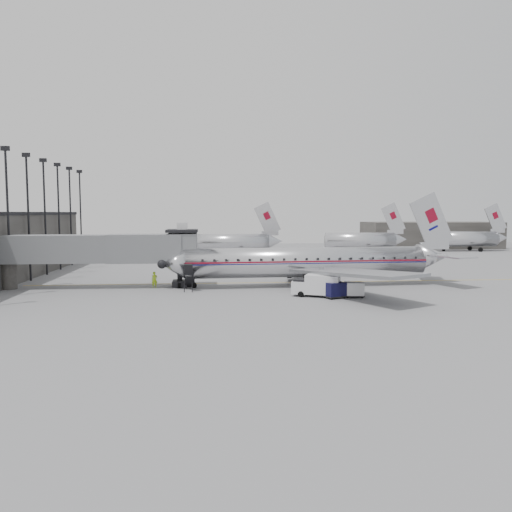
% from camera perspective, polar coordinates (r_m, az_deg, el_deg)
% --- Properties ---
extents(ground, '(160.00, 160.00, 0.00)m').
position_cam_1_polar(ground, '(52.73, 1.23, -3.97)').
color(ground, slate).
rests_on(ground, ground).
extents(hangar, '(30.00, 12.00, 6.00)m').
position_cam_1_polar(hangar, '(122.88, 19.30, 2.28)').
color(hangar, '#373532').
rests_on(hangar, ground).
extents(apron_line, '(60.00, 0.15, 0.01)m').
position_cam_1_polar(apron_line, '(59.01, 3.49, -3.02)').
color(apron_line, gold).
rests_on(apron_line, ground).
extents(jet_bridge, '(21.00, 6.20, 7.10)m').
position_cam_1_polar(jet_bridge, '(56.63, -16.19, 0.70)').
color(jet_bridge, slate).
rests_on(jet_bridge, ground).
extents(floodlight_masts, '(0.90, 42.25, 15.25)m').
position_cam_1_polar(floodlight_masts, '(68.31, -23.75, 4.70)').
color(floodlight_masts, black).
rests_on(floodlight_masts, ground).
extents(distant_aircraft_near, '(16.39, 3.20, 10.26)m').
position_cam_1_polar(distant_aircraft_near, '(94.01, -2.70, 1.65)').
color(distant_aircraft_near, silver).
rests_on(distant_aircraft_near, ground).
extents(distant_aircraft_mid, '(16.39, 3.20, 10.26)m').
position_cam_1_polar(distant_aircraft_mid, '(102.41, 11.91, 1.82)').
color(distant_aircraft_mid, silver).
rests_on(distant_aircraft_mid, ground).
extents(distant_aircraft_far, '(16.39, 3.20, 10.26)m').
position_cam_1_polar(distant_aircraft_far, '(115.34, 22.79, 1.88)').
color(distant_aircraft_far, silver).
rests_on(distant_aircraft_far, ground).
extents(airliner, '(33.64, 31.13, 10.63)m').
position_cam_1_polar(airliner, '(56.22, 6.43, -0.70)').
color(airliner, silver).
rests_on(airliner, ground).
extents(service_van, '(4.89, 3.41, 2.15)m').
position_cam_1_polar(service_van, '(49.25, 6.93, -3.32)').
color(service_van, silver).
rests_on(service_van, ground).
extents(baggage_cart_navy, '(2.38, 2.13, 1.54)m').
position_cam_1_polar(baggage_cart_navy, '(48.62, 8.98, -3.82)').
color(baggage_cart_navy, black).
rests_on(baggage_cart_navy, ground).
extents(baggage_cart_white, '(2.06, 1.68, 1.46)m').
position_cam_1_polar(baggage_cart_white, '(49.41, 11.16, -3.76)').
color(baggage_cart_white, white).
rests_on(baggage_cart_white, ground).
extents(ramp_worker, '(0.74, 0.60, 1.77)m').
position_cam_1_polar(ramp_worker, '(55.60, -11.52, -2.69)').
color(ramp_worker, '#9AC917').
rests_on(ramp_worker, ground).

